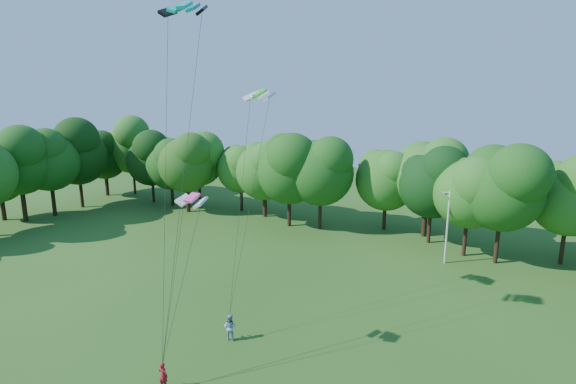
% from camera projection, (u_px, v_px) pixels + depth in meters
% --- Properties ---
extents(utility_pole, '(1.42, 0.18, 7.09)m').
position_uv_depth(utility_pole, '(447.00, 226.00, 42.33)').
color(utility_pole, beige).
rests_on(utility_pole, ground).
extents(kite_flyer_left, '(0.59, 0.41, 1.57)m').
position_uv_depth(kite_flyer_left, '(163.00, 376.00, 24.75)').
color(kite_flyer_left, maroon).
rests_on(kite_flyer_left, ground).
extents(kite_flyer_right, '(0.98, 0.83, 1.78)m').
position_uv_depth(kite_flyer_right, '(230.00, 327.00, 29.66)').
color(kite_flyer_right, '#8FA7C7').
rests_on(kite_flyer_right, ground).
extents(kite_teal, '(2.90, 1.77, 0.62)m').
position_uv_depth(kite_teal, '(184.00, 5.00, 25.87)').
color(kite_teal, '#05A49B').
rests_on(kite_teal, ground).
extents(kite_green, '(2.57, 1.58, 0.56)m').
position_uv_depth(kite_green, '(260.00, 93.00, 31.94)').
color(kite_green, '#33D820').
rests_on(kite_green, ground).
extents(kite_pink, '(1.85, 0.91, 0.43)m').
position_uv_depth(kite_pink, '(192.00, 198.00, 25.51)').
color(kite_pink, '#F945A0').
rests_on(kite_pink, ground).
extents(tree_back_west, '(8.11, 8.11, 11.79)m').
position_uv_depth(tree_back_west, '(186.00, 158.00, 59.92)').
color(tree_back_west, '#382816').
rests_on(tree_back_west, ground).
extents(tree_back_center, '(7.62, 7.62, 11.08)m').
position_uv_depth(tree_back_center, '(433.00, 180.00, 47.43)').
color(tree_back_center, black).
rests_on(tree_back_center, ground).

